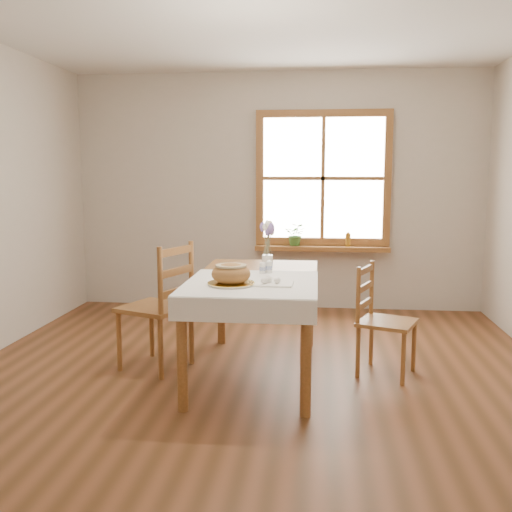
{
  "coord_description": "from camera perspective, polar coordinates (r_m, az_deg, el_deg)",
  "views": [
    {
      "loc": [
        0.45,
        -3.84,
        1.51
      ],
      "look_at": [
        0.0,
        0.3,
        0.9
      ],
      "focal_mm": 40.0,
      "sensor_mm": 36.0,
      "label": 1
    }
  ],
  "objects": [
    {
      "name": "lavender_bouquet",
      "position": [
        4.54,
        1.15,
        1.84
      ],
      "size": [
        0.16,
        0.16,
        0.3
      ],
      "primitive_type": null,
      "color": "#775EA7",
      "rests_on": "flower_vase"
    },
    {
      "name": "salt_shaker",
      "position": [
        4.3,
        1.28,
        -1.07
      ],
      "size": [
        0.06,
        0.06,
        0.1
      ],
      "primitive_type": "cylinder",
      "rotation": [
        0.0,
        0.0,
        0.27
      ],
      "color": "white",
      "rests_on": "table_linen"
    },
    {
      "name": "flower_vase",
      "position": [
        4.57,
        1.14,
        -0.61
      ],
      "size": [
        0.1,
        0.1,
        0.1
      ],
      "primitive_type": "cylinder",
      "rotation": [
        0.0,
        0.0,
        0.14
      ],
      "color": "white",
      "rests_on": "dining_table"
    },
    {
      "name": "window_sill",
      "position": [
        6.29,
        6.6,
        0.77
      ],
      "size": [
        1.46,
        0.2,
        0.05
      ],
      "color": "#995C2F",
      "rests_on": "ground"
    },
    {
      "name": "potted_plant",
      "position": [
        6.28,
        4.0,
        1.91
      ],
      "size": [
        0.27,
        0.29,
        0.19
      ],
      "primitive_type": "imported",
      "rotation": [
        0.0,
        0.0,
        -0.21
      ],
      "color": "#376729",
      "rests_on": "window_sill"
    },
    {
      "name": "dining_table",
      "position": [
        4.25,
        0.0,
        -3.14
      ],
      "size": [
        0.9,
        1.6,
        0.75
      ],
      "color": "#995C2F",
      "rests_on": "ground"
    },
    {
      "name": "eggs",
      "position": [
        3.86,
        1.76,
        -2.35
      ],
      "size": [
        0.21,
        0.19,
        0.04
      ],
      "primitive_type": null,
      "rotation": [
        0.0,
        0.0,
        -0.03
      ],
      "color": "white",
      "rests_on": "egg_napkin"
    },
    {
      "name": "table_linen",
      "position": [
        3.93,
        -0.48,
        -2.73
      ],
      "size": [
        0.91,
        0.99,
        0.01
      ],
      "primitive_type": "cube",
      "color": "white",
      "rests_on": "dining_table"
    },
    {
      "name": "egg_napkin",
      "position": [
        3.86,
        1.76,
        -2.76
      ],
      "size": [
        0.27,
        0.23,
        0.01
      ],
      "primitive_type": "cube",
      "rotation": [
        0.0,
        0.0,
        -0.03
      ],
      "color": "white",
      "rests_on": "table_linen"
    },
    {
      "name": "pepper_shaker",
      "position": [
        4.27,
        0.65,
        -1.18
      ],
      "size": [
        0.05,
        0.05,
        0.09
      ],
      "primitive_type": "cylinder",
      "rotation": [
        0.0,
        0.0,
        -0.03
      ],
      "color": "white",
      "rests_on": "table_linen"
    },
    {
      "name": "bread_plate",
      "position": [
        3.84,
        -2.51,
        -2.79
      ],
      "size": [
        0.33,
        0.33,
        0.02
      ],
      "primitive_type": "cylinder",
      "rotation": [
        0.0,
        0.0,
        -0.07
      ],
      "color": "white",
      "rests_on": "table_linen"
    },
    {
      "name": "window",
      "position": [
        6.31,
        6.71,
        7.72
      ],
      "size": [
        1.46,
        0.08,
        1.46
      ],
      "color": "#995C2F",
      "rests_on": "ground"
    },
    {
      "name": "ground",
      "position": [
        4.15,
        -0.46,
        -13.01
      ],
      "size": [
        5.0,
        5.0,
        0.0
      ],
      "primitive_type": "plane",
      "color": "brown",
      "rests_on": "ground"
    },
    {
      "name": "bread_loaf",
      "position": [
        3.83,
        -2.52,
        -1.6
      ],
      "size": [
        0.26,
        0.26,
        0.15
      ],
      "primitive_type": "ellipsoid",
      "color": "#A56A3A",
      "rests_on": "bread_plate"
    },
    {
      "name": "amber_bottle",
      "position": [
        6.29,
        9.19,
        1.67
      ],
      "size": [
        0.06,
        0.06,
        0.16
      ],
      "primitive_type": "cylinder",
      "rotation": [
        0.0,
        0.0,
        0.1
      ],
      "color": "#97661B",
      "rests_on": "window_sill"
    },
    {
      "name": "room_walls",
      "position": [
        3.87,
        -0.49,
        11.26
      ],
      "size": [
        4.6,
        5.1,
        2.65
      ],
      "color": "beige",
      "rests_on": "ground"
    },
    {
      "name": "chair_left",
      "position": [
        4.48,
        -10.06,
        -4.9
      ],
      "size": [
        0.62,
        0.61,
        0.99
      ],
      "primitive_type": null,
      "rotation": [
        0.0,
        0.0,
        -1.95
      ],
      "color": "#995C2F",
      "rests_on": "ground"
    },
    {
      "name": "chair_right",
      "position": [
        4.38,
        13.0,
        -6.32
      ],
      "size": [
        0.52,
        0.51,
        0.83
      ],
      "primitive_type": null,
      "rotation": [
        0.0,
        0.0,
        1.19
      ],
      "color": "#995C2F",
      "rests_on": "ground"
    }
  ]
}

